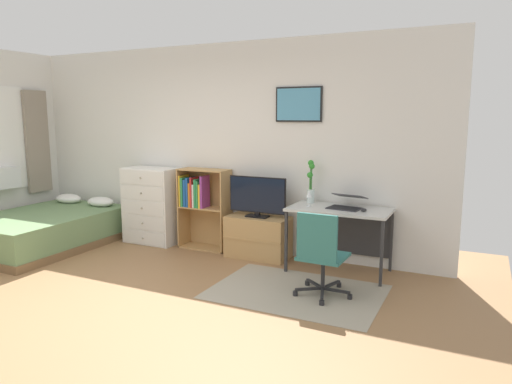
% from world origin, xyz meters
% --- Properties ---
extents(ground_plane, '(7.20, 7.20, 0.00)m').
position_xyz_m(ground_plane, '(0.00, 0.00, 0.00)').
color(ground_plane, '#936B44').
extents(wall_back_with_posters, '(6.12, 0.09, 2.70)m').
position_xyz_m(wall_back_with_posters, '(0.01, 2.43, 1.35)').
color(wall_back_with_posters, silver).
rests_on(wall_back_with_posters, ground_plane).
extents(area_rug, '(1.70, 1.20, 0.01)m').
position_xyz_m(area_rug, '(1.61, 1.26, 0.00)').
color(area_rug, '#9E937F').
rests_on(area_rug, ground_plane).
extents(bed, '(1.49, 2.07, 0.59)m').
position_xyz_m(bed, '(-2.12, 1.35, 0.23)').
color(bed, brown).
rests_on(bed, ground_plane).
extents(dresser, '(0.76, 0.46, 1.06)m').
position_xyz_m(dresser, '(-0.91, 2.15, 0.53)').
color(dresser, white).
rests_on(dresser, ground_plane).
extents(bookshelf, '(0.69, 0.30, 1.08)m').
position_xyz_m(bookshelf, '(-0.14, 2.22, 0.63)').
color(bookshelf, tan).
rests_on(bookshelf, ground_plane).
extents(tv_stand, '(0.79, 0.41, 0.52)m').
position_xyz_m(tv_stand, '(0.74, 2.17, 0.26)').
color(tv_stand, tan).
rests_on(tv_stand, ground_plane).
extents(television, '(0.76, 0.16, 0.51)m').
position_xyz_m(television, '(0.74, 2.15, 0.77)').
color(television, black).
rests_on(television, tv_stand).
extents(desk, '(1.13, 0.61, 0.74)m').
position_xyz_m(desk, '(1.81, 2.14, 0.61)').
color(desk, silver).
rests_on(desk, ground_plane).
extents(office_chair, '(0.56, 0.58, 0.86)m').
position_xyz_m(office_chair, '(1.87, 1.22, 0.46)').
color(office_chair, '#232326').
rests_on(office_chair, ground_plane).
extents(laptop, '(0.41, 0.43, 0.16)m').
position_xyz_m(laptop, '(1.88, 2.13, 0.80)').
color(laptop, '#333338').
rests_on(laptop, desk).
extents(computer_mouse, '(0.06, 0.10, 0.03)m').
position_xyz_m(computer_mouse, '(2.09, 2.01, 0.76)').
color(computer_mouse, '#262628').
rests_on(computer_mouse, desk).
extents(bamboo_vase, '(0.09, 0.10, 0.51)m').
position_xyz_m(bamboo_vase, '(1.40, 2.26, 0.97)').
color(bamboo_vase, silver).
rests_on(bamboo_vase, desk).
extents(wine_glass, '(0.07, 0.07, 0.18)m').
position_xyz_m(wine_glass, '(1.46, 2.03, 0.87)').
color(wine_glass, silver).
rests_on(wine_glass, desk).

